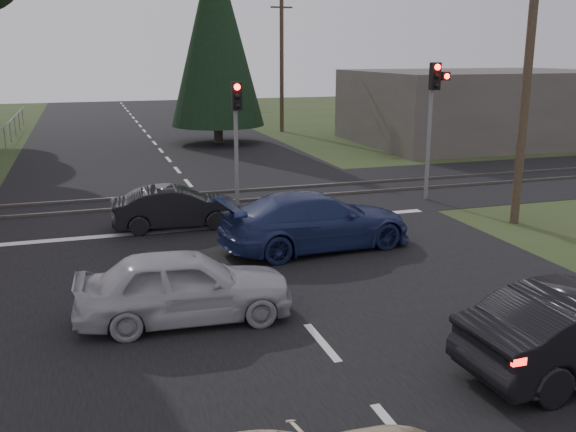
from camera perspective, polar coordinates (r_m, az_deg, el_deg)
name	(u,v)px	position (r m, az deg, el deg)	size (l,w,h in m)	color
ground	(322,343)	(11.71, 3.03, -11.17)	(120.00, 120.00, 0.00)	#2F391A
road	(213,213)	(20.84, -6.69, 0.31)	(14.00, 100.00, 0.01)	black
rail_corridor	(202,199)	(22.75, -7.67, 1.48)	(120.00, 8.00, 0.01)	black
stop_line	(225,226)	(19.13, -5.65, -0.92)	(13.00, 0.35, 0.00)	silver
rail_near	(206,203)	(21.98, -7.30, 1.15)	(120.00, 0.12, 0.10)	#59544C
rail_far	(198,193)	(23.51, -8.02, 2.00)	(120.00, 0.12, 0.10)	#59544C
traffic_signal_right	(434,105)	(22.48, 12.83, 9.64)	(0.68, 0.48, 4.70)	slate
traffic_signal_center	(237,122)	(21.21, -4.59, 8.30)	(0.32, 0.48, 4.10)	slate
utility_pole_near	(528,63)	(20.06, 20.59, 12.60)	(1.80, 0.26, 9.00)	#4C3D2D
utility_pole_mid	(282,57)	(41.71, -0.57, 13.98)	(1.80, 0.26, 9.00)	#4C3D2D
utility_pole_far	(208,55)	(66.01, -7.17, 14.04)	(1.80, 0.26, 9.00)	#4C3D2D
conifer_tree	(216,34)	(36.60, -6.44, 15.81)	(5.20, 5.20, 11.00)	#473D33
building_right	(482,106)	(38.71, 16.86, 9.30)	(14.00, 10.00, 4.00)	#59514C
silver_car	(185,286)	(12.49, -9.17, -6.15)	(1.66, 4.12, 1.40)	#A2A3AA
blue_sedan	(316,221)	(16.81, 2.52, -0.45)	(2.08, 5.12, 1.48)	navy
dark_car_far	(176,208)	(19.05, -9.89, 0.72)	(1.30, 3.71, 1.22)	black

